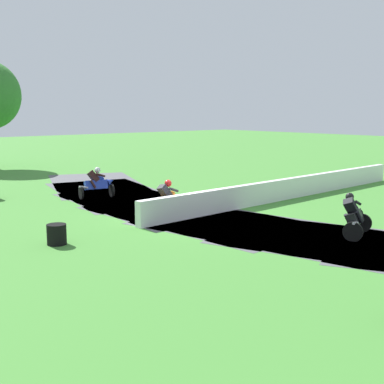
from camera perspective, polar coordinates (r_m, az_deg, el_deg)
ground_plane at (r=18.83m, az=0.31°, el=-2.78°), size 120.00×120.00×0.00m
track_asphalt at (r=19.50m, az=2.37°, el=-2.36°), size 9.39×29.60×0.01m
safety_barrier at (r=23.13m, az=10.81°, el=0.42°), size 16.91×1.14×0.90m
motorcycle_lead_blue at (r=23.23m, az=-10.44°, el=0.95°), size 1.72×1.06×1.43m
motorcycle_chase_orange at (r=18.61m, az=-2.57°, el=-0.87°), size 1.68×0.83×1.43m
motorcycle_trailing_black at (r=16.77m, az=17.61°, el=-2.50°), size 1.67×1.23×1.42m
tire_stack_mid_a at (r=15.48m, az=-14.78°, el=-4.56°), size 0.57×0.57×0.60m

